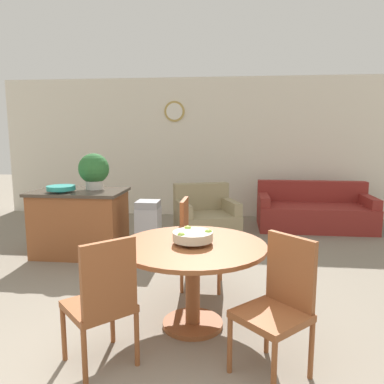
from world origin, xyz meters
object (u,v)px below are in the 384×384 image
at_px(dining_chair_far_side, 195,240).
at_px(couch, 314,212).
at_px(fruit_bowl, 193,236).
at_px(trash_bin, 148,230).
at_px(dining_table, 193,263).
at_px(teal_bowl, 61,188).
at_px(armchair, 206,220).
at_px(kitchen_island, 80,222).
at_px(potted_plant, 94,170).
at_px(dining_chair_near_left, 103,298).
at_px(dining_chair_near_right, 279,301).

relative_size(dining_chair_far_side, couch, 0.50).
bearing_deg(fruit_bowl, dining_chair_far_side, 94.72).
bearing_deg(trash_bin, dining_chair_far_side, -50.39).
bearing_deg(dining_table, teal_bowl, 139.66).
bearing_deg(armchair, trash_bin, -142.48).
height_order(teal_bowl, trash_bin, teal_bowl).
distance_m(kitchen_island, couch, 3.91).
bearing_deg(dining_chair_far_side, trash_bin, -139.83).
height_order(dining_table, couch, couch).
distance_m(dining_chair_far_side, teal_bowl, 2.03).
bearing_deg(potted_plant, teal_bowl, -140.51).
bearing_deg(dining_chair_near_left, armchair, 38.00).
distance_m(dining_chair_near_left, armchair, 3.47).
distance_m(dining_chair_far_side, couch, 3.28).
bearing_deg(armchair, fruit_bowl, -108.78).
bearing_deg(dining_chair_far_side, potted_plant, -124.69).
bearing_deg(teal_bowl, dining_chair_near_right, -40.32).
relative_size(potted_plant, trash_bin, 0.64).
bearing_deg(dining_chair_near_right, teal_bowl, 5.24).
xyz_separation_m(dining_chair_near_right, trash_bin, (-1.42, 2.24, -0.14)).
height_order(teal_bowl, potted_plant, potted_plant).
bearing_deg(fruit_bowl, couch, 64.11).
bearing_deg(trash_bin, armchair, 58.22).
height_order(teal_bowl, couch, teal_bowl).
bearing_deg(dining_chair_near_right, dining_chair_near_left, 50.29).
bearing_deg(kitchen_island, armchair, 32.02).
relative_size(dining_table, dining_chair_near_left, 1.29).
xyz_separation_m(kitchen_island, armchair, (1.63, 1.02, -0.16)).
relative_size(dining_chair_near_left, dining_chair_far_side, 1.00).
distance_m(dining_chair_near_left, dining_chair_far_side, 1.57).
height_order(fruit_bowl, kitchen_island, kitchen_island).
height_order(potted_plant, armchair, potted_plant).
xyz_separation_m(dining_table, couch, (1.73, 3.57, -0.29)).
xyz_separation_m(dining_chair_far_side, fruit_bowl, (0.07, -0.85, 0.28)).
distance_m(dining_table, dining_chair_far_side, 0.85).
xyz_separation_m(dining_table, armchair, (-0.09, 2.78, -0.28)).
bearing_deg(couch, armchair, -156.60).
distance_m(trash_bin, armchair, 1.29).
bearing_deg(dining_chair_far_side, kitchen_island, -118.30).
relative_size(dining_chair_near_right, fruit_bowl, 2.85).
distance_m(fruit_bowl, trash_bin, 1.90).
bearing_deg(armchair, couch, 2.70).
height_order(dining_chair_near_left, teal_bowl, teal_bowl).
xyz_separation_m(dining_chair_near_right, potted_plant, (-2.21, 2.45, 0.63)).
bearing_deg(dining_table, kitchen_island, 134.47).
distance_m(dining_chair_near_right, potted_plant, 3.36).
relative_size(dining_table, teal_bowl, 3.36).
bearing_deg(kitchen_island, dining_chair_near_right, -44.18).
height_order(dining_chair_far_side, kitchen_island, dining_chair_far_side).
relative_size(kitchen_island, armchair, 1.07).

